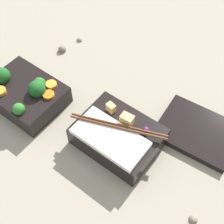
{
  "coord_description": "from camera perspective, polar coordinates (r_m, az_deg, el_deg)",
  "views": [
    {
      "loc": [
        0.34,
        -0.29,
        0.62
      ],
      "look_at": [
        0.09,
        0.04,
        0.05
      ],
      "focal_mm": 50.0,
      "sensor_mm": 36.0,
      "label": 1
    }
  ],
  "objects": [
    {
      "name": "ground_plane",
      "position": [
        0.76,
        -7.16,
        -1.14
      ],
      "size": [
        3.0,
        3.0,
        0.0
      ],
      "primitive_type": "plane",
      "color": "gray"
    },
    {
      "name": "bento_lid",
      "position": [
        0.75,
        15.35,
        -3.43
      ],
      "size": [
        0.19,
        0.15,
        0.02
      ],
      "primitive_type": "cube",
      "rotation": [
        0.0,
        0.0,
        0.09
      ],
      "color": "black",
      "rests_on": "ground_plane"
    },
    {
      "name": "pebble_0",
      "position": [
        0.92,
        -9.09,
        11.26
      ],
      "size": [
        0.02,
        0.02,
        0.02
      ],
      "primitive_type": "sphere",
      "color": "#7A6B5B",
      "rests_on": "ground_plane"
    },
    {
      "name": "bento_tray_rice",
      "position": [
        0.69,
        1.01,
        -4.4
      ],
      "size": [
        0.2,
        0.14,
        0.08
      ],
      "color": "black",
      "rests_on": "ground_plane"
    },
    {
      "name": "pebble_1",
      "position": [
        0.95,
        -5.97,
        13.06
      ],
      "size": [
        0.02,
        0.02,
        0.02
      ],
      "primitive_type": "sphere",
      "color": "#7A6B5B",
      "rests_on": "ground_plane"
    },
    {
      "name": "pebble_2",
      "position": [
        0.66,
        14.69,
        -18.41
      ],
      "size": [
        0.02,
        0.02,
        0.02
      ],
      "primitive_type": "sphere",
      "color": "#7A6B5B",
      "rests_on": "ground_plane"
    },
    {
      "name": "bento_tray_vegetable",
      "position": [
        0.79,
        -15.55,
        3.3
      ],
      "size": [
        0.18,
        0.14,
        0.08
      ],
      "color": "black",
      "rests_on": "ground_plane"
    }
  ]
}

